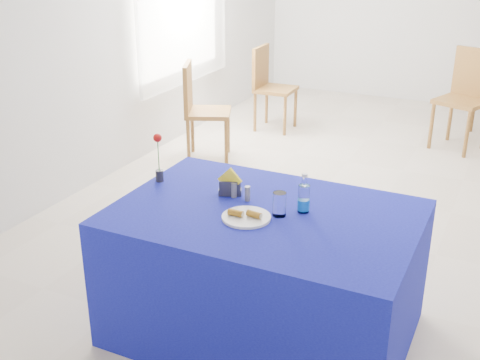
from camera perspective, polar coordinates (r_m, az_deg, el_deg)
name	(u,v)px	position (r m, az deg, el deg)	size (l,w,h in m)	color
floor	(384,201)	(5.31, 13.50, -1.91)	(7.00, 7.00, 0.00)	beige
plate	(246,217)	(3.12, 0.60, -3.56)	(0.26, 0.26, 0.01)	white
drinking_glass	(279,204)	(3.14, 3.76, -2.30)	(0.07, 0.07, 0.13)	white
salt_shaker	(234,190)	(3.35, -0.58, -0.97)	(0.03, 0.03, 0.09)	slate
pepper_shaker	(247,194)	(3.31, 0.71, -1.29)	(0.03, 0.03, 0.09)	slate
blue_table	(264,273)	(3.38, 2.31, -8.81)	(1.60, 1.10, 0.76)	#0F118D
water_bottle	(304,199)	(3.19, 6.06, -1.83)	(0.06, 0.06, 0.21)	silver
napkin_holder	(230,187)	(3.38, -0.96, -0.65)	(0.15, 0.10, 0.16)	#35353A
rose_vase	(159,158)	(3.56, -7.73, 2.04)	(0.05, 0.05, 0.30)	#252429
chair_bg_left	(467,92)	(6.74, 20.75, 7.82)	(0.60, 0.60, 1.04)	#9C692D
chair_win_a	(199,105)	(5.98, -3.89, 7.14)	(0.57, 0.57, 0.97)	#9C692D
chair_win_b	(269,82)	(6.97, 2.76, 9.26)	(0.44, 0.44, 0.95)	#9C692D
banana_pieces	(245,214)	(3.10, 0.49, -3.22)	(0.18, 0.07, 0.03)	gold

